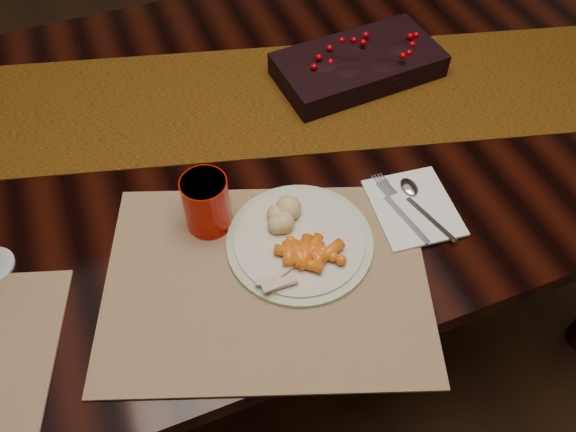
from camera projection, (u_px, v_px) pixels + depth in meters
name	position (u px, v px, depth m)	size (l,w,h in m)	color
floor	(267.00, 310.00, 1.69)	(5.00, 5.00, 0.00)	black
dining_table	(262.00, 238.00, 1.39)	(1.80, 1.00, 0.75)	black
table_runner	(251.00, 99.00, 1.14)	(1.62, 0.33, 0.00)	#503013
centerpiece	(358.00, 62.00, 1.16)	(0.33, 0.17, 0.07)	black
placemat_main	(267.00, 280.00, 0.88)	(0.50, 0.37, 0.00)	#9D6D58
dinner_plate	(300.00, 241.00, 0.91)	(0.24, 0.24, 0.01)	beige
baby_carrots	(320.00, 261.00, 0.87)	(0.10, 0.08, 0.02)	#DB6012
mashed_potatoes	(287.00, 216.00, 0.91)	(0.07, 0.06, 0.04)	tan
turkey_shreds	(278.00, 277.00, 0.85)	(0.07, 0.06, 0.02)	#CDA38F
napkin	(413.00, 207.00, 0.96)	(0.14, 0.16, 0.01)	silver
fork	(401.00, 211.00, 0.95)	(0.02, 0.15, 0.00)	silver
spoon	(424.00, 209.00, 0.95)	(0.03, 0.14, 0.00)	white
red_cup	(207.00, 203.00, 0.90)	(0.08, 0.08, 0.10)	#AF0C00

